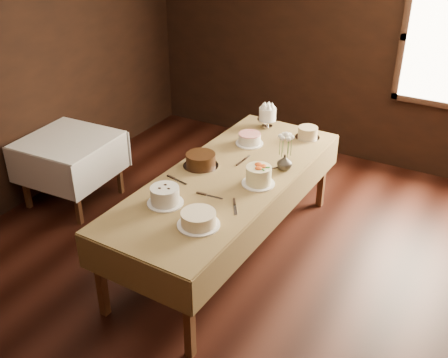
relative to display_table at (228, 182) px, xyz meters
The scene contains 18 objects.
floor 0.90m from the display_table, 76.94° to the right, with size 5.00×6.00×0.01m, color black.
wall_back 2.63m from the display_table, 87.62° to the left, with size 5.00×0.02×2.80m, color black.
display_table is the anchor object (origin of this frame).
side_table 1.93m from the display_table, behind, with size 0.93×0.93×0.75m.
cake_meringue 1.16m from the display_table, 98.12° to the left, with size 0.21×0.21×0.23m.
cake_speckled 1.14m from the display_table, 74.05° to the left, with size 0.25×0.25×0.12m.
cake_lattice 0.70m from the display_table, 101.29° to the left, with size 0.27×0.27×0.10m.
cake_chocolate 0.33m from the display_table, behind, with size 0.34×0.34×0.13m.
cake_flowers 0.33m from the display_table, ahead, with size 0.29×0.29×0.17m.
cake_swirl 0.70m from the display_table, 108.33° to the right, with size 0.33×0.33×0.15m.
cake_cream 0.81m from the display_table, 76.77° to the right, with size 0.33×0.33×0.11m.
cake_server_a 0.38m from the display_table, 77.76° to the right, with size 0.24×0.03×0.01m, color silver.
cake_server_b 0.56m from the display_table, 54.72° to the right, with size 0.24×0.03×0.01m, color silver.
cake_server_c 0.38m from the display_table, 92.59° to the left, with size 0.24×0.03×0.01m, color silver.
cake_server_d 0.44m from the display_table, 48.06° to the left, with size 0.24×0.03×0.01m, color silver.
cake_server_e 0.43m from the display_table, 135.74° to the right, with size 0.24×0.03×0.01m, color silver.
flower_vase 0.54m from the display_table, 43.45° to the left, with size 0.14×0.14×0.14m, color #2D2823.
flower_bouquet 0.62m from the display_table, 43.45° to the left, with size 0.14×0.14×0.20m, color white, non-canonical shape.
Camera 1 is at (1.91, -3.16, 3.12)m, focal length 43.05 mm.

